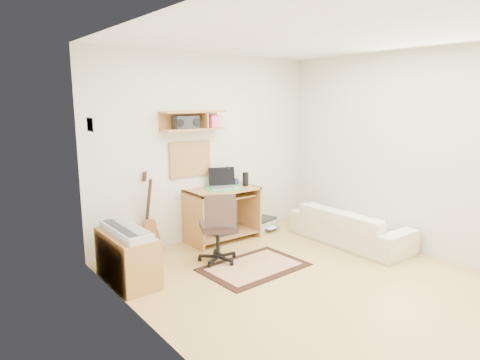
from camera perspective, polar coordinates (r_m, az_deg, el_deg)
floor at (r=4.85m, az=9.26°, el=-13.46°), size 3.60×4.00×0.01m
ceiling at (r=4.46m, az=10.34°, el=18.76°), size 3.60×4.00×0.01m
back_wall at (r=6.00m, az=-4.43°, el=4.36°), size 3.60×0.01×2.60m
left_wall at (r=3.39m, az=-11.46°, el=-0.96°), size 0.01×4.00×2.60m
right_wall at (r=5.91m, az=21.78°, el=3.52°), size 0.01×4.00×2.60m
wall_shelf at (r=5.70m, az=-6.32°, el=8.02°), size 0.90×0.25×0.26m
cork_board at (r=5.84m, az=-6.75°, el=2.85°), size 0.64×0.03×0.49m
wall_photo at (r=4.73m, az=-19.58°, el=7.10°), size 0.02×0.20×0.15m
desk at (r=5.98m, az=-2.41°, el=-4.68°), size 1.00×0.55×0.75m
laptop at (r=5.85m, az=-2.21°, el=0.19°), size 0.49×0.49×0.29m
speaker at (r=6.05m, az=0.75°, el=0.13°), size 0.09×0.09×0.20m
desk_lamp at (r=6.10m, az=-1.55°, el=0.61°), size 0.09×0.09×0.28m
pencil_cup at (r=6.15m, az=-0.47°, el=-0.19°), size 0.07×0.07×0.09m
boombox at (r=5.63m, az=-7.39°, el=7.75°), size 0.34×0.15×0.17m
rug at (r=5.14m, az=1.91°, el=-11.68°), size 1.25×0.86×0.02m
task_chair at (r=5.17m, az=-3.04°, el=-6.34°), size 0.61×0.61×0.90m
cabinet at (r=4.85m, az=-15.07°, el=-10.12°), size 0.40×0.90×0.55m
music_keyboard at (r=4.75m, az=-15.26°, el=-6.58°), size 0.27×0.87×0.08m
guitar at (r=5.54m, az=-12.11°, el=-4.44°), size 0.33×0.27×1.08m
waste_basket at (r=4.88m, az=-14.66°, el=-11.54°), size 0.31×0.31×0.30m
printer at (r=6.56m, az=2.86°, el=-5.90°), size 0.50×0.42×0.16m
sofa at (r=6.05m, az=14.72°, el=-5.27°), size 0.50×1.71×0.67m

